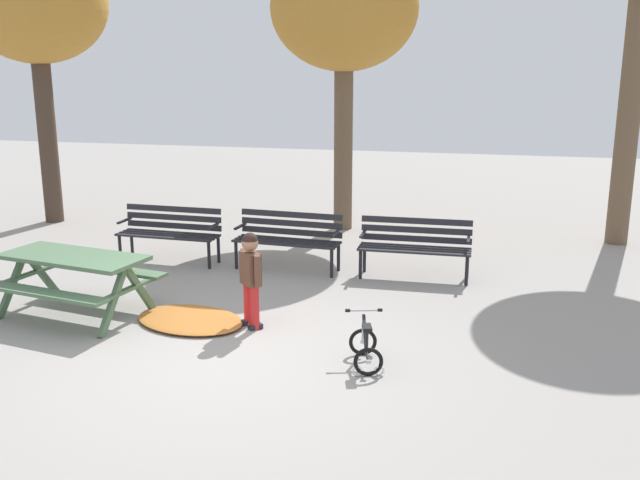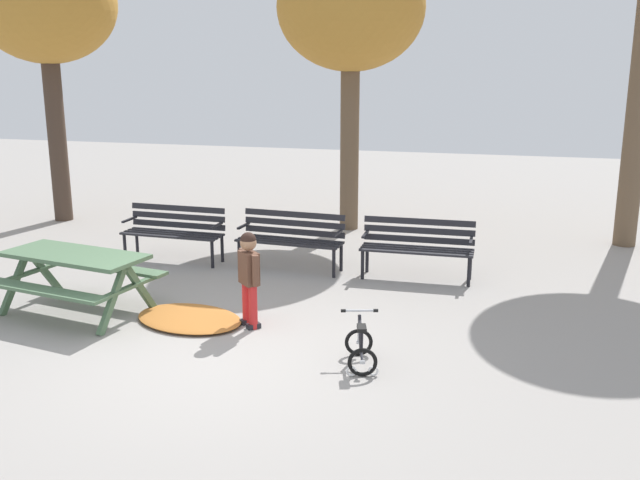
% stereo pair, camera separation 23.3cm
% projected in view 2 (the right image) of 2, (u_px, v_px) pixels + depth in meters
% --- Properties ---
extents(ground, '(36.00, 36.00, 0.00)m').
position_uv_depth(ground, '(216.00, 355.00, 7.63)').
color(ground, gray).
extents(picnic_table, '(2.01, 1.64, 0.79)m').
position_uv_depth(picnic_table, '(75.00, 267.00, 8.79)').
color(picnic_table, '#4C6B4C').
rests_on(picnic_table, ground).
extents(park_bench_far_left, '(1.61, 0.51, 0.85)m').
position_uv_depth(park_bench_far_left, '(175.00, 228.00, 11.17)').
color(park_bench_far_left, '#232328').
rests_on(park_bench_far_left, ground).
extents(park_bench_left, '(1.63, 0.56, 0.85)m').
position_uv_depth(park_bench_left, '(291.00, 236.00, 10.71)').
color(park_bench_left, '#232328').
rests_on(park_bench_left, ground).
extents(park_bench_right, '(1.61, 0.48, 0.85)m').
position_uv_depth(park_bench_right, '(418.00, 244.00, 10.24)').
color(park_bench_right, '#232328').
rests_on(park_bench_right, ground).
extents(child_standing, '(0.33, 0.33, 1.14)m').
position_uv_depth(child_standing, '(249.00, 271.00, 8.31)').
color(child_standing, red).
rests_on(child_standing, ground).
extents(kids_bicycle, '(0.49, 0.62, 0.54)m').
position_uv_depth(kids_bicycle, '(361.00, 348.00, 7.32)').
color(kids_bicycle, black).
rests_on(kids_bicycle, ground).
extents(leaf_pile, '(1.59, 1.30, 0.07)m').
position_uv_depth(leaf_pile, '(189.00, 318.00, 8.63)').
color(leaf_pile, '#B26B2D').
rests_on(leaf_pile, ground).
extents(tree_far_left, '(2.60, 2.60, 5.19)m').
position_uv_depth(tree_far_left, '(45.00, 6.00, 13.16)').
color(tree_far_left, '#423328').
rests_on(tree_far_left, ground).
extents(tree_left, '(2.60, 2.60, 5.06)m').
position_uv_depth(tree_left, '(351.00, 11.00, 12.47)').
color(tree_left, brown).
rests_on(tree_left, ground).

